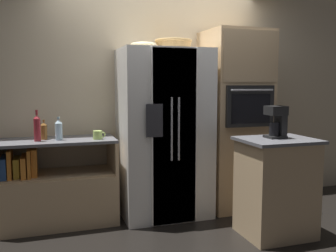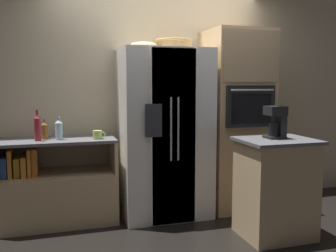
# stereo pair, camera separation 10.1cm
# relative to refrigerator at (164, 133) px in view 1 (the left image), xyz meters

# --- Properties ---
(ground_plane) EXTENTS (20.00, 20.00, 0.00)m
(ground_plane) POSITION_rel_refrigerator_xyz_m (0.03, -0.04, -0.92)
(ground_plane) COLOR black
(wall_back) EXTENTS (12.00, 0.06, 2.80)m
(wall_back) POSITION_rel_refrigerator_xyz_m (0.03, 0.39, 0.48)
(wall_back) COLOR beige
(wall_back) RESTS_ON ground_plane
(counter_left) EXTENTS (1.18, 0.57, 0.90)m
(counter_left) POSITION_rel_refrigerator_xyz_m (-1.16, 0.07, -0.59)
(counter_left) COLOR tan
(counter_left) RESTS_ON ground_plane
(refrigerator) EXTENTS (0.96, 0.74, 1.84)m
(refrigerator) POSITION_rel_refrigerator_xyz_m (0.00, 0.00, 0.00)
(refrigerator) COLOR white
(refrigerator) RESTS_ON ground_plane
(wall_oven) EXTENTS (0.70, 0.73, 2.07)m
(wall_oven) POSITION_rel_refrigerator_xyz_m (0.88, 0.02, 0.12)
(wall_oven) COLOR tan
(wall_oven) RESTS_ON ground_plane
(island_counter) EXTENTS (0.70, 0.57, 0.95)m
(island_counter) POSITION_rel_refrigerator_xyz_m (0.85, -0.89, -0.44)
(island_counter) COLOR tan
(island_counter) RESTS_ON ground_plane
(wicker_basket) EXTENTS (0.41, 0.41, 0.11)m
(wicker_basket) POSITION_rel_refrigerator_xyz_m (0.12, 0.04, 0.98)
(wicker_basket) COLOR tan
(wicker_basket) RESTS_ON refrigerator
(fruit_bowl) EXTENTS (0.28, 0.28, 0.07)m
(fruit_bowl) POSITION_rel_refrigerator_xyz_m (-0.23, -0.02, 0.95)
(fruit_bowl) COLOR beige
(fruit_bowl) RESTS_ON refrigerator
(bottle_tall) EXTENTS (0.06, 0.06, 0.21)m
(bottle_tall) POSITION_rel_refrigerator_xyz_m (-1.26, 0.09, 0.07)
(bottle_tall) COLOR brown
(bottle_tall) RESTS_ON counter_left
(bottle_short) EXTENTS (0.07, 0.07, 0.24)m
(bottle_short) POSITION_rel_refrigerator_xyz_m (-1.12, 0.02, 0.08)
(bottle_short) COLOR silver
(bottle_short) RESTS_ON counter_left
(bottle_wide) EXTENTS (0.07, 0.07, 0.31)m
(bottle_wide) POSITION_rel_refrigerator_xyz_m (-1.32, -0.00, 0.11)
(bottle_wide) COLOR maroon
(bottle_wide) RESTS_ON counter_left
(mug) EXTENTS (0.13, 0.10, 0.09)m
(mug) POSITION_rel_refrigerator_xyz_m (-0.73, -0.05, 0.02)
(mug) COLOR #B2D166
(mug) RESTS_ON counter_left
(coffee_maker) EXTENTS (0.17, 0.16, 0.31)m
(coffee_maker) POSITION_rel_refrigerator_xyz_m (0.87, -0.85, 0.20)
(coffee_maker) COLOR black
(coffee_maker) RESTS_ON island_counter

